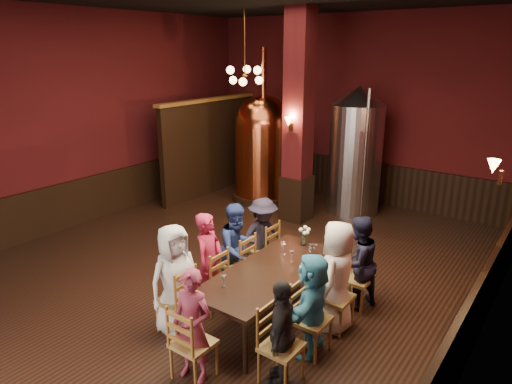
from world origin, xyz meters
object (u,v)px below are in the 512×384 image
Objects in this scene: person_2 at (238,248)px; copper_kettle at (263,147)px; person_1 at (209,262)px; dining_table at (270,274)px; steel_vessel at (356,151)px; person_0 at (175,279)px; rose_vase at (304,233)px.

person_2 is 0.39× the size of copper_kettle.
copper_kettle is at bearing 14.52° from person_1.
steel_vessel is at bearing 101.67° from dining_table.
steel_vessel reaches higher than person_1.
person_1 reaches higher than person_2.
person_1 is 0.52× the size of steel_vessel.
steel_vessel is (-0.12, 5.83, 0.68)m from person_0.
person_0 is 1.06× the size of person_2.
person_2 is 4.56m from steel_vessel.
copper_kettle is at bearing 45.64° from person_2.
copper_kettle is (-2.35, 4.00, 0.63)m from person_2.
copper_kettle is at bearing -167.36° from steel_vessel.
rose_vase is at bearing 93.48° from dining_table.
person_0 is (-0.86, -1.00, 0.08)m from dining_table.
dining_table is at bearing -96.33° from person_2.
person_2 is at bearing -12.53° from person_1.
person_0 reaches higher than person_2.
dining_table is 0.91m from person_1.
steel_vessel is 3.97m from rose_vase.
person_2 is at bearing 12.44° from person_0.
person_2 is at bearing 158.78° from dining_table.
person_2 is 4.64× the size of rose_vase.
person_0 is at bearing -66.26° from copper_kettle.
dining_table is 4.99m from steel_vessel.
person_0 is at bearing 167.47° from person_1.
person_0 is 0.41× the size of copper_kettle.
person_1 is at bearing -158.78° from dining_table.
person_1 is 4.79× the size of rose_vase.
person_1 is 0.66m from person_2.
copper_kettle reaches higher than person_0.
steel_vessel is at bearing 13.89° from person_0.
person_1 is (-0.85, -0.33, 0.06)m from dining_table.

